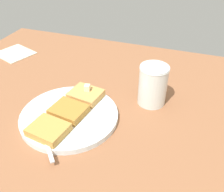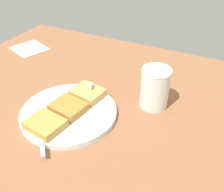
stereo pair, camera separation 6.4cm
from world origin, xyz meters
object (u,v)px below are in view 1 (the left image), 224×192
fork (44,134)px  napkin (15,53)px  plate (69,115)px  syrup_jar (153,87)px

fork → napkin: (-34.88, -34.71, -1.50)cm
plate → fork: fork is taller
fork → syrup_jar: size_ratio=1.14×
syrup_jar → plate: bearing=-52.9°
plate → napkin: bearing=-125.6°
fork → napkin: bearing=-135.1°
plate → fork: size_ratio=1.96×
fork → napkin: size_ratio=1.00×
plate → napkin: size_ratio=1.97×
napkin → plate: bearing=54.4°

